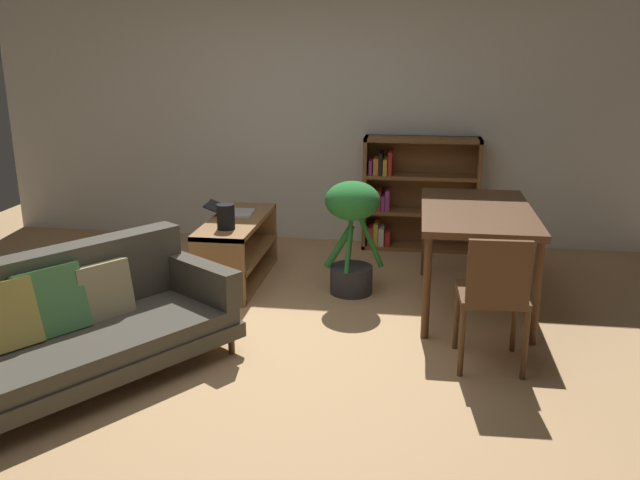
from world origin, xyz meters
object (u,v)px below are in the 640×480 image
(open_laptop, at_px, (232,211))
(dining_chair_near, at_px, (494,293))
(media_console, at_px, (237,251))
(dining_table, at_px, (476,218))
(fabric_couch, at_px, (81,320))
(bookshelf, at_px, (413,194))
(potted_floor_plant, at_px, (352,227))
(desk_speaker, at_px, (226,217))

(open_laptop, relative_size, dining_chair_near, 0.48)
(media_console, bearing_deg, dining_table, -8.44)
(fabric_couch, xyz_separation_m, bookshelf, (1.97, 3.06, 0.19))
(potted_floor_plant, distance_m, dining_table, 0.98)
(open_laptop, relative_size, potted_floor_plant, 0.45)
(desk_speaker, relative_size, bookshelf, 0.18)
(fabric_couch, bearing_deg, bookshelf, 57.19)
(dining_table, bearing_deg, bookshelf, 107.57)
(open_laptop, relative_size, bookshelf, 0.37)
(potted_floor_plant, height_order, dining_chair_near, potted_floor_plant)
(dining_table, height_order, bookshelf, bookshelf)
(dining_chair_near, bearing_deg, potted_floor_plant, 129.31)
(dining_table, distance_m, dining_chair_near, 1.10)
(desk_speaker, distance_m, bookshelf, 2.17)
(dining_chair_near, bearing_deg, open_laptop, 143.55)
(dining_chair_near, height_order, bookshelf, bookshelf)
(dining_table, bearing_deg, potted_floor_plant, 171.71)
(fabric_couch, height_order, dining_table, dining_table)
(dining_table, distance_m, bookshelf, 1.63)
(dining_chair_near, distance_m, bookshelf, 2.68)
(open_laptop, height_order, dining_chair_near, dining_chair_near)
(media_console, distance_m, bookshelf, 1.96)
(open_laptop, bearing_deg, bookshelf, 34.94)
(dining_chair_near, xyz_separation_m, bookshelf, (-0.53, 2.63, 0.04))
(desk_speaker, distance_m, potted_floor_plant, 1.02)
(potted_floor_plant, bearing_deg, media_console, 171.42)
(dining_table, bearing_deg, dining_chair_near, -88.12)
(dining_table, relative_size, bookshelf, 1.29)
(fabric_couch, distance_m, dining_table, 2.91)
(bookshelf, bearing_deg, desk_speaker, -132.64)
(media_console, xyz_separation_m, desk_speaker, (0.01, -0.34, 0.39))
(fabric_couch, distance_m, desk_speaker, 1.58)
(media_console, relative_size, potted_floor_plant, 1.29)
(media_console, bearing_deg, desk_speaker, -88.23)
(fabric_couch, height_order, open_laptop, fabric_couch)
(fabric_couch, xyz_separation_m, desk_speaker, (0.50, 1.46, 0.31))
(fabric_couch, bearing_deg, potted_floor_plant, 47.76)
(desk_speaker, height_order, dining_table, dining_table)
(fabric_couch, relative_size, bookshelf, 1.66)
(fabric_couch, distance_m, bookshelf, 3.64)
(open_laptop, bearing_deg, media_console, -64.48)
(fabric_couch, xyz_separation_m, open_laptop, (0.41, 1.97, 0.23))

